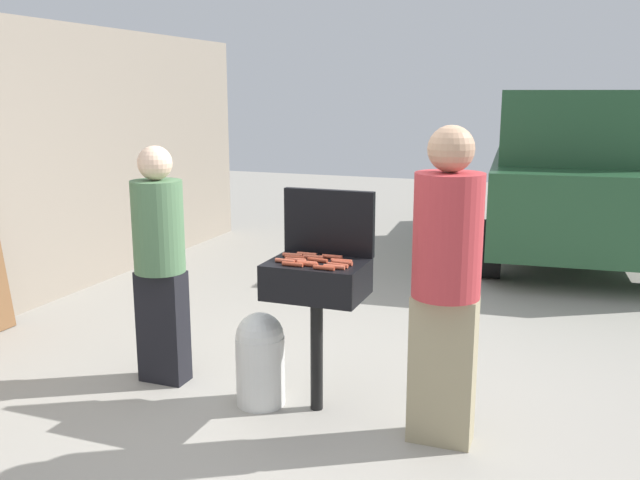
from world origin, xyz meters
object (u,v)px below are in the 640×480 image
object	(u,v)px
person_right	(446,276)
hot_dog_6	(293,264)
hot_dog_1	(295,258)
hot_dog_9	(285,261)
person_left	(160,257)
hot_dog_8	(293,255)
hot_dog_14	(307,263)
hot_dog_2	(338,265)
hot_dog_4	(313,257)
hot_dog_10	(334,267)
hot_dog_13	(308,264)
hot_dog_5	(307,254)
hot_dog_12	(296,260)
bbq_grill	(317,285)
hot_dog_3	(341,261)
hot_dog_7	(318,260)
hot_dog_15	(324,268)
parked_minivan	(574,172)
hot_dog_0	(342,263)
hot_dog_11	(332,257)

from	to	relation	value
person_right	hot_dog_6	bearing A→B (deg)	15.44
hot_dog_1	hot_dog_9	distance (m)	0.11
person_left	person_right	size ratio (longest dim) A/B	0.90
hot_dog_9	hot_dog_1	bearing A→B (deg)	77.85
hot_dog_8	hot_dog_14	bearing A→B (deg)	-44.22
hot_dog_2	hot_dog_8	size ratio (longest dim) A/B	1.00
person_left	hot_dog_1	bearing A→B (deg)	3.71
hot_dog_6	hot_dog_4	bearing A→B (deg)	77.36
hot_dog_4	hot_dog_6	world-z (taller)	same
hot_dog_9	person_left	bearing A→B (deg)	172.04
hot_dog_10	person_right	xyz separation A→B (m)	(0.66, 0.00, 0.00)
hot_dog_6	hot_dog_9	distance (m)	0.09
hot_dog_13	hot_dog_10	bearing A→B (deg)	-1.26
hot_dog_1	hot_dog_4	size ratio (longest dim) A/B	1.00
hot_dog_5	hot_dog_12	distance (m)	0.16
bbq_grill	hot_dog_3	world-z (taller)	hot_dog_3
hot_dog_7	person_left	distance (m)	1.18
bbq_grill	hot_dog_15	size ratio (longest dim) A/B	7.50
person_right	person_left	bearing A→B (deg)	8.85
hot_dog_5	parked_minivan	world-z (taller)	parked_minivan
hot_dog_0	hot_dog_15	size ratio (longest dim) A/B	1.00
hot_dog_13	hot_dog_7	bearing A→B (deg)	81.18
hot_dog_7	person_left	bearing A→B (deg)	177.71
hot_dog_5	hot_dog_12	xyz separation A→B (m)	(-0.01, -0.16, 0.00)
hot_dog_5	hot_dog_13	distance (m)	0.26
hot_dog_10	parked_minivan	size ratio (longest dim) A/B	0.03
person_right	hot_dog_2	bearing A→B (deg)	9.91
hot_dog_0	hot_dog_4	size ratio (longest dim) A/B	1.00
hot_dog_5	parked_minivan	distance (m)	5.33
hot_dog_7	hot_dog_11	xyz separation A→B (m)	(0.06, 0.11, 0.00)
hot_dog_1	hot_dog_5	distance (m)	0.11
bbq_grill	person_right	size ratio (longest dim) A/B	0.53
hot_dog_14	person_left	distance (m)	1.15
hot_dog_9	hot_dog_3	bearing A→B (deg)	20.29
hot_dog_0	hot_dog_5	bearing A→B (deg)	155.32
hot_dog_9	hot_dog_12	xyz separation A→B (m)	(0.05, 0.05, 0.00)
hot_dog_0	hot_dog_14	xyz separation A→B (m)	(-0.20, -0.08, 0.00)
hot_dog_5	hot_dog_7	distance (m)	0.17
bbq_grill	hot_dog_3	size ratio (longest dim) A/B	7.50
hot_dog_0	person_left	size ratio (longest dim) A/B	0.08
person_left	hot_dog_9	bearing A→B (deg)	-2.23
hot_dog_6	hot_dog_14	distance (m)	0.09
hot_dog_3	person_left	world-z (taller)	person_left
hot_dog_3	hot_dog_14	size ratio (longest dim) A/B	1.00
bbq_grill	hot_dog_7	world-z (taller)	hot_dog_7
hot_dog_10	hot_dog_15	distance (m)	0.06
person_left	parked_minivan	bearing A→B (deg)	69.19
hot_dog_3	hot_dog_15	xyz separation A→B (m)	(-0.04, -0.19, 0.00)
hot_dog_6	hot_dog_15	xyz separation A→B (m)	(0.21, -0.01, 0.00)
hot_dog_0	hot_dog_15	bearing A→B (deg)	-112.20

